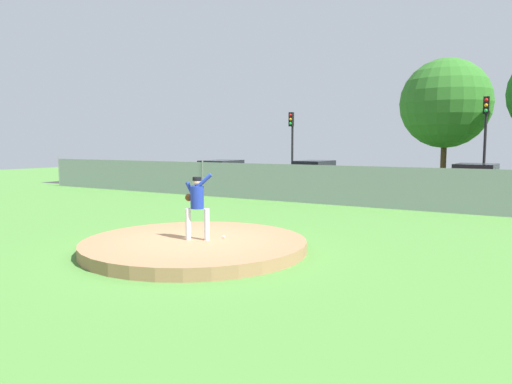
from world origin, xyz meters
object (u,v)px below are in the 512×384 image
object	(u,v)px
traffic_cone_orange	(409,196)
traffic_light_near	(292,135)
pitcher_youth	(197,201)
traffic_light_far	(485,128)
parked_car_white	(221,174)
parked_car_red	(475,183)
parked_car_charcoal	(314,177)
baseball	(224,237)

from	to	relation	value
traffic_cone_orange	traffic_light_near	xyz separation A→B (m)	(-8.94, 5.82, 2.91)
pitcher_youth	traffic_light_far	bearing A→B (deg)	76.71
pitcher_youth	traffic_cone_orange	size ratio (longest dim) A/B	2.94
parked_car_white	parked_car_red	world-z (taller)	parked_car_red
parked_car_charcoal	parked_car_red	world-z (taller)	parked_car_charcoal
traffic_light_far	traffic_cone_orange	bearing A→B (deg)	-114.40
pitcher_youth	parked_car_charcoal	bearing A→B (deg)	103.76
baseball	parked_car_red	size ratio (longest dim) A/B	0.02
pitcher_youth	baseball	size ratio (longest dim) A/B	21.87
parked_car_white	parked_car_charcoal	size ratio (longest dim) A/B	1.11
pitcher_youth	parked_car_white	size ratio (longest dim) A/B	0.34
traffic_cone_orange	traffic_light_far	bearing A→B (deg)	65.60
traffic_light_far	baseball	bearing A→B (deg)	-102.36
parked_car_red	traffic_light_near	size ratio (longest dim) A/B	0.89
pitcher_youth	parked_car_red	distance (m)	15.60
baseball	traffic_cone_orange	world-z (taller)	traffic_cone_orange
pitcher_youth	traffic_light_near	bearing A→B (deg)	110.48
pitcher_youth	parked_car_white	xyz separation A→B (m)	(-9.62, 14.60, -0.44)
parked_car_charcoal	parked_car_red	size ratio (longest dim) A/B	1.04
parked_car_white	traffic_light_near	bearing A→B (deg)	58.91
parked_car_red	traffic_light_far	xyz separation A→B (m)	(-0.04, 3.52, 2.62)
parked_car_white	parked_car_charcoal	bearing A→B (deg)	2.40
pitcher_youth	traffic_light_far	world-z (taller)	traffic_light_far
baseball	traffic_light_near	world-z (taller)	traffic_light_near
traffic_light_far	parked_car_charcoal	bearing A→B (deg)	-155.58
parked_car_white	baseball	bearing A→B (deg)	-54.52
pitcher_youth	traffic_light_far	distance (m)	19.12
parked_car_white	parked_car_charcoal	world-z (taller)	parked_car_charcoal
parked_car_white	parked_car_red	size ratio (longest dim) A/B	1.16
baseball	traffic_light_near	distance (m)	20.03
baseball	parked_car_white	distance (m)	17.31
parked_car_white	traffic_light_near	size ratio (longest dim) A/B	1.03
pitcher_youth	baseball	xyz separation A→B (m)	(0.42, 0.51, -0.90)
parked_car_red	traffic_light_far	world-z (taller)	traffic_light_far
baseball	parked_car_white	size ratio (longest dim) A/B	0.02
parked_car_white	traffic_light_near	world-z (taller)	traffic_light_near
parked_car_red	traffic_light_near	world-z (taller)	traffic_light_near
baseball	traffic_light_far	bearing A→B (deg)	77.64
parked_car_white	traffic_cone_orange	world-z (taller)	parked_car_white
parked_car_red	traffic_cone_orange	xyz separation A→B (m)	(-2.51, -1.92, -0.54)
traffic_light_near	parked_car_red	bearing A→B (deg)	-18.84
traffic_cone_orange	parked_car_red	bearing A→B (deg)	37.34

